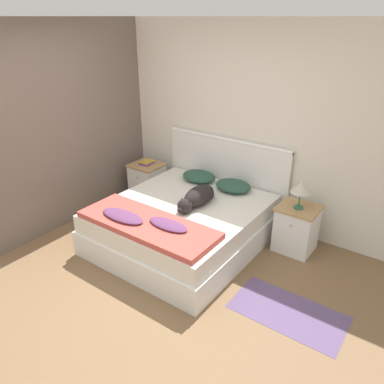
% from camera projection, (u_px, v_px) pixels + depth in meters
% --- Properties ---
extents(ground_plane, '(16.00, 16.00, 0.00)m').
position_uv_depth(ground_plane, '(127.00, 291.00, 3.83)').
color(ground_plane, brown).
extents(wall_back, '(9.00, 0.06, 2.55)m').
position_uv_depth(wall_back, '(236.00, 125.00, 4.85)').
color(wall_back, silver).
rests_on(wall_back, ground_plane).
extents(wall_side_left, '(0.06, 3.10, 2.55)m').
position_uv_depth(wall_side_left, '(85.00, 123.00, 4.95)').
color(wall_side_left, '#706056').
rests_on(wall_side_left, ground_plane).
extents(bed, '(1.75, 1.92, 0.52)m').
position_uv_depth(bed, '(183.00, 224.00, 4.55)').
color(bed, white).
rests_on(bed, ground_plane).
extents(headboard, '(1.83, 0.06, 1.10)m').
position_uv_depth(headboard, '(226.00, 175.00, 5.14)').
color(headboard, white).
rests_on(headboard, ground_plane).
extents(nightstand_left, '(0.45, 0.43, 0.57)m').
position_uv_depth(nightstand_left, '(147.00, 182.00, 5.65)').
color(nightstand_left, white).
rests_on(nightstand_left, ground_plane).
extents(nightstand_right, '(0.45, 0.43, 0.57)m').
position_uv_depth(nightstand_right, '(296.00, 228.00, 4.41)').
color(nightstand_right, white).
rests_on(nightstand_right, ground_plane).
extents(pillow_left, '(0.47, 0.38, 0.12)m').
position_uv_depth(pillow_left, '(199.00, 176.00, 5.09)').
color(pillow_left, '#284C3D').
rests_on(pillow_left, bed).
extents(pillow_right, '(0.47, 0.38, 0.12)m').
position_uv_depth(pillow_right, '(233.00, 186.00, 4.80)').
color(pillow_right, '#284C3D').
rests_on(pillow_right, bed).
extents(quilt, '(1.58, 0.59, 0.11)m').
position_uv_depth(quilt, '(146.00, 223.00, 3.97)').
color(quilt, '#BC4C42').
rests_on(quilt, bed).
extents(dog, '(0.26, 0.73, 0.22)m').
position_uv_depth(dog, '(197.00, 197.00, 4.40)').
color(dog, black).
rests_on(dog, bed).
extents(book_stack, '(0.18, 0.21, 0.05)m').
position_uv_depth(book_stack, '(147.00, 162.00, 5.54)').
color(book_stack, '#703D7F').
rests_on(book_stack, nightstand_left).
extents(table_lamp, '(0.23, 0.23, 0.33)m').
position_uv_depth(table_lamp, '(301.00, 188.00, 4.16)').
color(table_lamp, '#336B4C').
rests_on(table_lamp, nightstand_right).
extents(rug, '(1.06, 0.57, 0.00)m').
position_uv_depth(rug, '(288.00, 312.00, 3.55)').
color(rug, '#604C75').
rests_on(rug, ground_plane).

